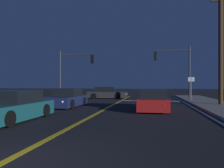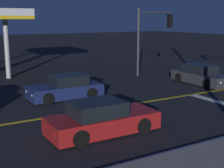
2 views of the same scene
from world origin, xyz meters
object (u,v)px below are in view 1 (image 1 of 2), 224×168
object	(u,v)px
car_lead_oncoming_teal	(13,107)
utility_pole_right	(221,42)
street_sign_corner	(191,85)
car_side_waiting_navy	(67,99)
car_mid_block_red	(153,101)
traffic_signal_near_right	(176,64)
traffic_signal_far_left	(73,67)
car_distant_tail_charcoal	(107,93)

from	to	relation	value
car_lead_oncoming_teal	utility_pole_right	distance (m)	14.63
utility_pole_right	street_sign_corner	bearing A→B (deg)	109.14
street_sign_corner	utility_pole_right	bearing A→B (deg)	-70.86
car_side_waiting_navy	car_mid_block_red	xyz separation A→B (m)	(6.10, -1.04, 0.00)
car_side_waiting_navy	car_lead_oncoming_teal	distance (m)	6.23
car_mid_block_red	utility_pole_right	size ratio (longest dim) A/B	0.48
traffic_signal_near_right	street_sign_corner	size ratio (longest dim) A/B	2.41
car_mid_block_red	car_lead_oncoming_teal	size ratio (longest dim) A/B	0.96
traffic_signal_far_left	car_mid_block_red	bearing A→B (deg)	-45.71
car_side_waiting_navy	car_distant_tail_charcoal	bearing A→B (deg)	-94.61
car_lead_oncoming_teal	utility_pole_right	xyz separation A→B (m)	(11.13, 8.52, 4.18)
car_side_waiting_navy	street_sign_corner	xyz separation A→B (m)	(9.62, 6.32, 1.00)
car_distant_tail_charcoal	street_sign_corner	bearing A→B (deg)	69.45
utility_pole_right	car_distant_tail_charcoal	bearing A→B (deg)	143.54
car_lead_oncoming_teal	traffic_signal_far_left	world-z (taller)	traffic_signal_far_left
car_side_waiting_navy	traffic_signal_near_right	xyz separation A→B (m)	(8.57, 9.12, 3.17)
traffic_signal_far_left	street_sign_corner	bearing A→B (deg)	-6.62
car_distant_tail_charcoal	car_lead_oncoming_teal	size ratio (longest dim) A/B	0.95
car_distant_tail_charcoal	traffic_signal_near_right	bearing A→B (deg)	86.35
car_lead_oncoming_teal	street_sign_corner	distance (m)	15.91
car_distant_tail_charcoal	utility_pole_right	bearing A→B (deg)	54.45
car_distant_tail_charcoal	traffic_signal_near_right	xyz separation A→B (m)	(7.62, -0.61, 3.17)
traffic_signal_near_right	traffic_signal_far_left	size ratio (longest dim) A/B	1.07
car_distant_tail_charcoal	car_side_waiting_navy	bearing A→B (deg)	-4.65
car_distant_tail_charcoal	car_mid_block_red	xyz separation A→B (m)	(5.15, -10.77, -0.00)
car_lead_oncoming_teal	traffic_signal_near_right	world-z (taller)	traffic_signal_near_right
utility_pole_right	traffic_signal_near_right	bearing A→B (deg)	109.70
car_mid_block_red	street_sign_corner	distance (m)	8.22
car_side_waiting_navy	traffic_signal_near_right	world-z (taller)	traffic_signal_near_right
car_distant_tail_charcoal	traffic_signal_near_right	distance (m)	8.28
street_sign_corner	traffic_signal_far_left	bearing A→B (deg)	173.38
traffic_signal_far_left	traffic_signal_near_right	bearing A→B (deg)	7.24
traffic_signal_far_left	street_sign_corner	world-z (taller)	traffic_signal_far_left
traffic_signal_far_left	utility_pole_right	size ratio (longest dim) A/B	0.57
utility_pole_right	car_mid_block_red	bearing A→B (deg)	-145.90
car_distant_tail_charcoal	car_lead_oncoming_teal	distance (m)	16.00
traffic_signal_far_left	utility_pole_right	bearing A→B (deg)	-21.98
car_lead_oncoming_teal	car_side_waiting_navy	bearing A→B (deg)	-90.42
traffic_signal_far_left	utility_pole_right	world-z (taller)	utility_pole_right
car_mid_block_red	utility_pole_right	bearing A→B (deg)	34.31
car_distant_tail_charcoal	car_lead_oncoming_teal	world-z (taller)	same
utility_pole_right	street_sign_corner	xyz separation A→B (m)	(-1.40, 4.03, -3.19)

